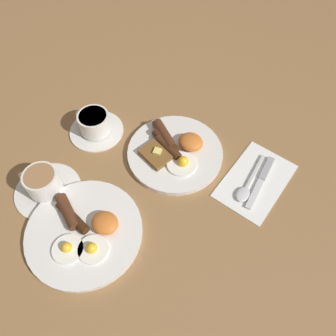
{
  "coord_description": "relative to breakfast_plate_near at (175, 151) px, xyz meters",
  "views": [
    {
      "loc": [
        -0.26,
        0.45,
        0.72
      ],
      "look_at": [
        -0.02,
        0.06,
        0.03
      ],
      "focal_mm": 35.0,
      "sensor_mm": 36.0,
      "label": 1
    }
  ],
  "objects": [
    {
      "name": "teacup_near",
      "position": [
        0.23,
        0.05,
        0.01
      ],
      "size": [
        0.15,
        0.15,
        0.07
      ],
      "color": "silver",
      "rests_on": "ground_plane"
    },
    {
      "name": "breakfast_plate_far",
      "position": [
        0.06,
        0.31,
        -0.0
      ],
      "size": [
        0.27,
        0.27,
        0.04
      ],
      "color": "silver",
      "rests_on": "ground_plane"
    },
    {
      "name": "spoon",
      "position": [
        -0.21,
        0.0,
        -0.0
      ],
      "size": [
        0.03,
        0.16,
        0.01
      ],
      "rotation": [
        0.0,
        0.0,
        1.6
      ],
      "color": "silver",
      "rests_on": "napkin"
    },
    {
      "name": "breakfast_plate_near",
      "position": [
        0.0,
        0.0,
        0.0
      ],
      "size": [
        0.26,
        0.26,
        0.05
      ],
      "color": "silver",
      "rests_on": "ground_plane"
    },
    {
      "name": "ground_plane",
      "position": [
        -0.0,
        0.0,
        -0.01
      ],
      "size": [
        3.0,
        3.0,
        0.0
      ],
      "primitive_type": "plane",
      "color": "olive"
    },
    {
      "name": "napkin",
      "position": [
        -0.22,
        -0.04,
        -0.01
      ],
      "size": [
        0.16,
        0.23,
        0.01
      ],
      "primitive_type": "cube",
      "rotation": [
        0.0,
        0.0,
        -0.08
      ],
      "color": "white",
      "rests_on": "ground_plane"
    },
    {
      "name": "knife",
      "position": [
        -0.23,
        -0.05,
        -0.01
      ],
      "size": [
        0.02,
        0.17,
        0.01
      ],
      "rotation": [
        0.0,
        0.0,
        1.62
      ],
      "color": "silver",
      "rests_on": "napkin"
    },
    {
      "name": "teacup_far",
      "position": [
        0.21,
        0.27,
        0.02
      ],
      "size": [
        0.17,
        0.17,
        0.07
      ],
      "color": "silver",
      "rests_on": "ground_plane"
    }
  ]
}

